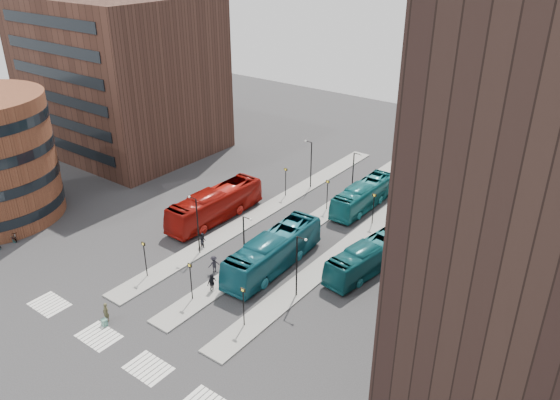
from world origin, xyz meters
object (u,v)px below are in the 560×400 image
Objects in this scene: red_bus at (215,205)px; teal_bus_c at (369,257)px; teal_bus_b at (363,196)px; teal_bus_d at (441,186)px; traveller at (106,312)px; suitcase at (104,322)px; commuter_c at (214,264)px; bicycle_far at (10,238)px; bicycle_mid at (15,235)px; teal_bus_a at (273,251)px; commuter_b at (212,283)px; commuter_a at (203,240)px.

teal_bus_c is (18.93, 1.08, -0.28)m from red_bus.
teal_bus_d reaches higher than teal_bus_b.
suitcase is at bearing -60.81° from traveller.
bicycle_far is at bearing -41.85° from commuter_c.
suitcase is 0.05× the size of red_bus.
bicycle_far is at bearing -159.57° from bicycle_mid.
suitcase is at bearing -101.12° from teal_bus_b.
bicycle_far is (-25.08, -12.80, -1.37)m from teal_bus_a.
teal_bus_c is at bearing 153.65° from commuter_c.
suitcase is 0.33× the size of commuter_b.
teal_bus_c is at bearing -41.60° from bicycle_mid.
bicycle_mid is at bearing -177.03° from suitcase.
commuter_b is (-2.52, -23.15, -0.63)m from teal_bus_b.
teal_bus_b is at bearing -6.15° from commuter_b.
traveller reaches higher than suitcase.
commuter_a is at bearing 92.99° from traveller.
suitcase is 19.44m from bicycle_far.
teal_bus_c is 14.81m from commuter_c.
teal_bus_a is 28.19m from bicycle_far.
teal_bus_c reaches higher than commuter_a.
teal_bus_a is 16.61m from teal_bus_b.
bicycle_far is (-18.91, 2.06, -0.44)m from traveller.
traveller reaches higher than commuter_a.
teal_bus_d is 6.76× the size of commuter_b.
teal_bus_c is at bearing 31.32° from teal_bus_a.
bicycle_far is at bearing -143.23° from teal_bus_c.
teal_bus_b is 7.00× the size of bicycle_far.
teal_bus_b is 21.17m from commuter_c.
commuter_b is (4.22, 8.31, 0.08)m from traveller.
commuter_c is 0.99× the size of bicycle_mid.
teal_bus_b is 13.51m from teal_bus_c.
teal_bus_d reaches higher than bicycle_mid.
commuter_a is 0.97× the size of commuter_c.
commuter_c is (-4.61, -20.66, -0.69)m from teal_bus_b.
traveller is at bearing -116.56° from teal_bus_c.
red_bus is at bearing -50.33° from commuter_a.
teal_bus_d is 7.22× the size of commuter_c.
teal_bus_a reaches higher than bicycle_mid.
commuter_c reaches higher than bicycle_mid.
teal_bus_b is 6.32× the size of bicycle_mid.
commuter_b is at bearing -121.35° from teal_bus_c.
suitcase is at bearing 16.70° from commuter_c.
red_bus reaches higher than commuter_c.
bicycle_far is (-32.69, -17.87, -1.10)m from teal_bus_c.
red_bus is 1.15× the size of teal_bus_b.
teal_bus_a is 6.89m from commuter_b.
teal_bus_a is at bearing -16.56° from commuter_b.
teal_bus_b is at bearing 90.83° from suitcase.
traveller is at bearing -73.63° from red_bus.
bicycle_mid is at bearing -43.04° from commuter_c.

